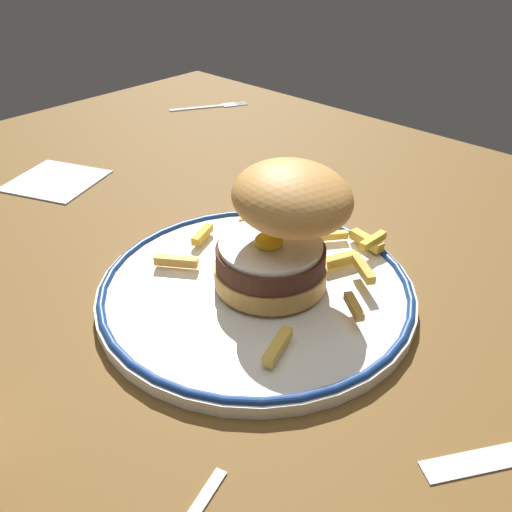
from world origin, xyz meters
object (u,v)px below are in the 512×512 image
object	(u,v)px
napkin	(56,180)
dinner_plate	(256,289)
burger	(283,225)
fork	(211,106)

from	to	relation	value
napkin	dinner_plate	bearing A→B (deg)	-0.32
burger	napkin	xyz separation A→B (cm)	(-38.38, -1.94, -7.21)
napkin	burger	bearing A→B (deg)	2.90
dinner_plate	burger	xyz separation A→B (cm)	(1.28, 2.15, 6.57)
napkin	fork	bearing A→B (deg)	102.51
fork	napkin	size ratio (longest dim) A/B	1.20
burger	fork	world-z (taller)	burger
dinner_plate	burger	bearing A→B (deg)	59.31
dinner_plate	fork	bearing A→B (deg)	141.37
dinner_plate	napkin	world-z (taller)	dinner_plate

